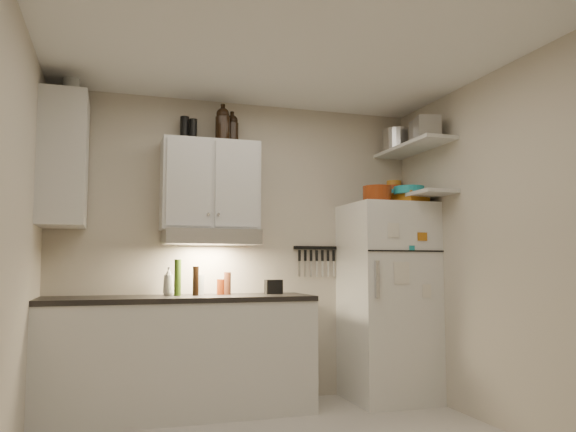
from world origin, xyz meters
name	(u,v)px	position (x,y,z in m)	size (l,w,h in m)	color
ceiling	(293,39)	(0.00, 0.00, 2.61)	(3.20, 3.00, 0.02)	white
back_wall	(240,249)	(0.00, 1.51, 1.30)	(3.20, 0.02, 2.60)	beige
left_wall	(7,239)	(-1.61, 0.00, 1.30)	(0.02, 3.00, 2.60)	beige
right_wall	(510,246)	(1.61, 0.00, 1.30)	(0.02, 3.00, 2.60)	beige
base_cabinet	(179,358)	(-0.55, 1.20, 0.44)	(2.10, 0.60, 0.88)	silver
countertop	(180,299)	(-0.55, 1.20, 0.90)	(2.10, 0.62, 0.04)	black
upper_cabinet	(210,186)	(-0.30, 1.33, 1.83)	(0.80, 0.33, 0.75)	silver
side_cabinet	(64,161)	(-1.44, 1.20, 1.95)	(0.33, 0.55, 1.00)	silver
range_hood	(211,237)	(-0.30, 1.27, 1.39)	(0.76, 0.46, 0.12)	silver
fridge	(388,301)	(1.25, 1.16, 0.85)	(0.70, 0.68, 1.70)	white
shelf_hi	(413,148)	(1.45, 1.02, 2.20)	(0.30, 0.95, 0.03)	silver
shelf_lo	(414,197)	(1.45, 1.02, 1.76)	(0.30, 0.95, 0.03)	silver
knife_strip	(316,248)	(0.70, 1.49, 1.32)	(0.42, 0.02, 0.03)	black
dutch_oven	(377,195)	(1.11, 1.06, 1.77)	(0.25, 0.25, 0.14)	maroon
book_stack	(409,198)	(1.39, 1.01, 1.75)	(0.22, 0.28, 0.09)	#B96D17
spice_jar	(402,198)	(1.35, 1.05, 1.75)	(0.06, 0.06, 0.10)	silver
stock_pot	(398,141)	(1.44, 1.29, 2.32)	(0.28, 0.28, 0.20)	silver
tin_a	(425,133)	(1.52, 0.93, 2.32)	(0.21, 0.19, 0.21)	#AAAAAD
tin_b	(427,128)	(1.43, 0.76, 2.31)	(0.19, 0.19, 0.19)	#AAAAAD
bowl_teal	(396,195)	(1.48, 1.40, 1.82)	(0.23, 0.23, 0.09)	teal
bowl_orange	(394,189)	(1.51, 1.50, 1.90)	(0.19, 0.19, 0.06)	red
bowl_yellow	(394,183)	(1.51, 1.50, 1.95)	(0.15, 0.15, 0.05)	orange
plates	(409,190)	(1.37, 0.97, 1.81)	(0.26, 0.26, 0.07)	teal
growler_a	(223,124)	(-0.21, 1.27, 2.34)	(0.12, 0.12, 0.29)	black
growler_b	(232,129)	(-0.11, 1.38, 2.33)	(0.11, 0.11, 0.27)	black
thermos_a	(193,130)	(-0.44, 1.37, 2.30)	(0.07, 0.07, 0.19)	black
thermos_b	(185,129)	(-0.51, 1.41, 2.31)	(0.08, 0.08, 0.22)	black
side_jar	(71,87)	(-1.40, 1.23, 2.53)	(0.13, 0.13, 0.17)	silver
soap_bottle	(169,279)	(-0.63, 1.35, 1.05)	(0.10, 0.10, 0.26)	silver
pepper_mill	(227,283)	(-0.15, 1.30, 1.01)	(0.06, 0.06, 0.19)	brown
oil_bottle	(178,278)	(-0.56, 1.24, 1.06)	(0.06, 0.06, 0.29)	#436B1A
vinegar_bottle	(196,281)	(-0.42, 1.23, 1.04)	(0.05, 0.05, 0.23)	black
clear_bottle	(201,285)	(-0.36, 1.35, 1.00)	(0.05, 0.05, 0.16)	silver
red_jar	(221,287)	(-0.20, 1.32, 0.98)	(0.06, 0.06, 0.13)	maroon
caddy	(274,287)	(0.25, 1.30, 0.98)	(0.14, 0.10, 0.12)	black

